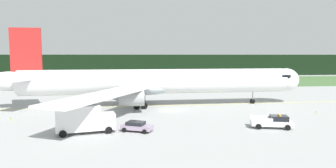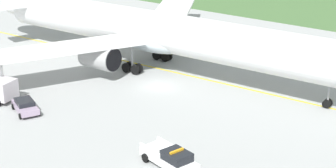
# 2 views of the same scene
# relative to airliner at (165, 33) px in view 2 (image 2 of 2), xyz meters

# --- Properties ---
(ground) EXTENTS (320.00, 320.00, 0.00)m
(ground) POSITION_rel_airliner_xyz_m (2.88, -5.02, -4.70)
(ground) COLOR #9EA0A0
(taxiway_centerline_main) EXTENTS (83.00, 3.68, 0.01)m
(taxiway_centerline_main) POSITION_rel_airliner_xyz_m (0.92, 0.04, -4.70)
(taxiway_centerline_main) COLOR yellow
(taxiway_centerline_main) RESTS_ON ground
(airliner) EXTENTS (60.93, 50.46, 14.97)m
(airliner) POSITION_rel_airliner_xyz_m (0.00, 0.00, 0.00)
(airliner) COLOR white
(airliner) RESTS_ON ground
(ops_pickup_truck) EXTENTS (5.80, 3.15, 1.94)m
(ops_pickup_truck) POSITION_rel_airliner_xyz_m (15.56, -19.17, -3.80)
(ops_pickup_truck) COLOR white
(ops_pickup_truck) RESTS_ON ground
(staff_car) EXTENTS (4.44, 3.27, 1.30)m
(staff_car) POSITION_rel_airliner_xyz_m (-3.03, -19.03, -4.00)
(staff_car) COLOR #A18BA6
(staff_car) RESTS_ON ground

